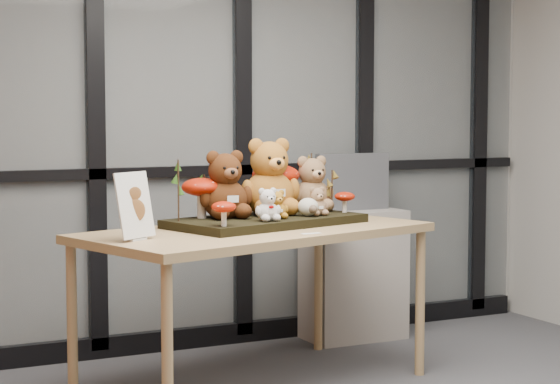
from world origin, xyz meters
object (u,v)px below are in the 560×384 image
bear_small_yellow (277,203)px  bear_white_bow (267,203)px  plush_cream_hedgehog (308,206)px  mushroom_back_right (276,186)px  display_table (255,241)px  cabinet (354,275)px  diorama_tray (266,221)px  bear_brown_medium (225,181)px  mushroom_front_left (224,212)px  mushroom_front_right (345,201)px  monitor (353,182)px  bear_tan_back (312,181)px  bear_beige_small (317,200)px  bear_pooh_yellow (269,173)px  sign_holder (135,208)px  mushroom_back_left (202,196)px

bear_small_yellow → bear_white_bow: 0.11m
bear_small_yellow → bear_white_bow: bear_white_bow is taller
plush_cream_hedgehog → mushroom_back_right: bearing=85.8°
display_table → cabinet: size_ratio=2.41×
diorama_tray → plush_cream_hedgehog: plush_cream_hedgehog is taller
bear_brown_medium → bear_small_yellow: size_ratio=2.36×
bear_white_bow → mushroom_front_left: 0.30m
mushroom_front_right → monitor: bearing=56.4°
bear_tan_back → bear_beige_small: bearing=-127.8°
diorama_tray → bear_pooh_yellow: bearing=40.6°
mushroom_front_left → sign_holder: (-0.43, 0.02, 0.04)m
bear_brown_medium → plush_cream_hedgehog: 0.45m
bear_small_yellow → mushroom_back_left: size_ratio=0.71×
bear_small_yellow → mushroom_front_right: bearing=-1.6°
bear_tan_back → mushroom_back_right: size_ratio=1.15×
bear_pooh_yellow → bear_beige_small: 0.29m
bear_brown_medium → plush_cream_hedgehog: (0.41, -0.12, -0.14)m
mushroom_back_left → cabinet: mushroom_back_left is taller
plush_cream_hedgehog → bear_tan_back: bearing=42.3°
diorama_tray → bear_brown_medium: 0.30m
display_table → monitor: monitor is taller
display_table → monitor: bearing=21.4°
display_table → mushroom_front_right: mushroom_front_right is taller
plush_cream_hedgehog → monitor: size_ratio=0.21×
display_table → bear_brown_medium: 0.34m
bear_beige_small → bear_tan_back: bearing=52.2°
sign_holder → monitor: bearing=-2.2°
bear_pooh_yellow → diorama_tray: bearing=-139.4°
mushroom_front_left → sign_holder: bearing=177.5°
bear_pooh_yellow → mushroom_front_left: bear_pooh_yellow is taller
bear_tan_back → bear_small_yellow: 0.46m
plush_cream_hedgehog → mushroom_back_right: mushroom_back_right is taller
bear_white_bow → plush_cream_hedgehog: (0.28, 0.10, -0.04)m
bear_pooh_yellow → monitor: 1.03m
mushroom_front_right → sign_holder: sign_holder is taller
display_table → mushroom_front_left: mushroom_front_left is taller
display_table → mushroom_front_left: size_ratio=14.63×
bear_white_bow → cabinet: size_ratio=0.23×
bear_tan_back → mushroom_back_right: 0.21m
bear_small_yellow → mushroom_front_left: bearing=-169.4°
bear_tan_back → mushroom_front_left: bearing=-163.0°
bear_white_bow → mushroom_back_left: bearing=116.9°
bear_beige_small → mushroom_front_left: (-0.62, -0.22, -0.02)m
bear_brown_medium → sign_holder: bear_brown_medium is taller
mushroom_back_right → cabinet: size_ratio=0.36×
diorama_tray → mushroom_back_right: size_ratio=3.53×
mushroom_back_right → cabinet: mushroom_back_right is taller
display_table → mushroom_back_left: (-0.21, 0.18, 0.22)m
bear_small_yellow → mushroom_back_right: bearing=48.8°
bear_brown_medium → bear_tan_back: (0.57, 0.13, -0.02)m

